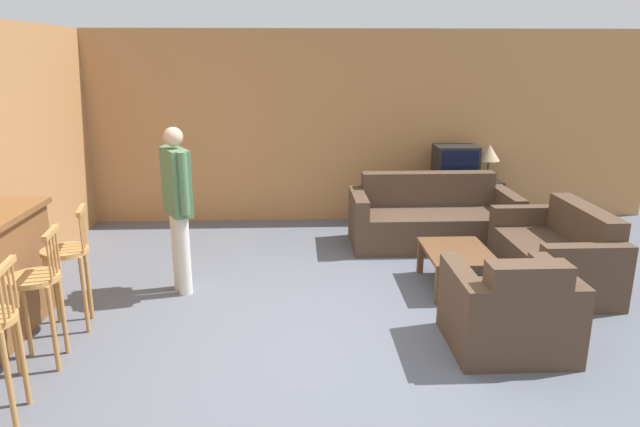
{
  "coord_description": "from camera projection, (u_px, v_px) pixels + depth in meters",
  "views": [
    {
      "loc": [
        -0.32,
        -4.2,
        2.28
      ],
      "look_at": [
        -0.09,
        0.88,
        0.85
      ],
      "focal_mm": 32.0,
      "sensor_mm": 36.0,
      "label": 1
    }
  ],
  "objects": [
    {
      "name": "ground_plane",
      "position": [
        336.0,
        342.0,
        4.67
      ],
      "size": [
        24.0,
        24.0,
        0.0
      ],
      "primitive_type": "plane",
      "color": "#565B66"
    },
    {
      "name": "wall_back",
      "position": [
        317.0,
        128.0,
        7.82
      ],
      "size": [
        9.4,
        0.08,
        2.6
      ],
      "color": "#B27A47",
      "rests_on": "ground_plane"
    },
    {
      "name": "wall_left",
      "position": [
        1.0,
        160.0,
        5.45
      ],
      "size": [
        0.08,
        8.64,
        2.6
      ],
      "color": "#B27A47",
      "rests_on": "ground_plane"
    },
    {
      "name": "bar_chair_mid",
      "position": [
        37.0,
        291.0,
        4.2
      ],
      "size": [
        0.42,
        0.42,
        1.06
      ],
      "color": "#B77F42",
      "rests_on": "ground_plane"
    },
    {
      "name": "bar_chair_far",
      "position": [
        68.0,
        262.0,
        4.78
      ],
      "size": [
        0.45,
        0.45,
        1.06
      ],
      "color": "#B77F42",
      "rests_on": "ground_plane"
    },
    {
      "name": "couch_far",
      "position": [
        431.0,
        220.0,
        7.02
      ],
      "size": [
        1.98,
        0.89,
        0.85
      ],
      "color": "#4C3828",
      "rests_on": "ground_plane"
    },
    {
      "name": "armchair_near",
      "position": [
        509.0,
        313.0,
        4.5
      ],
      "size": [
        0.92,
        0.84,
        0.82
      ],
      "color": "#4C3828",
      "rests_on": "ground_plane"
    },
    {
      "name": "loveseat_right",
      "position": [
        556.0,
        255.0,
        5.8
      ],
      "size": [
        0.82,
        1.5,
        0.81
      ],
      "color": "#4C3828",
      "rests_on": "ground_plane"
    },
    {
      "name": "coffee_table",
      "position": [
        457.0,
        256.0,
        5.7
      ],
      "size": [
        0.64,
        0.87,
        0.39
      ],
      "color": "brown",
      "rests_on": "ground_plane"
    },
    {
      "name": "tv_unit",
      "position": [
        453.0,
        203.0,
        7.79
      ],
      "size": [
        1.23,
        0.49,
        0.63
      ],
      "color": "black",
      "rests_on": "ground_plane"
    },
    {
      "name": "tv",
      "position": [
        455.0,
        163.0,
        7.64
      ],
      "size": [
        0.56,
        0.44,
        0.47
      ],
      "color": "black",
      "rests_on": "tv_unit"
    },
    {
      "name": "book_on_table",
      "position": [
        452.0,
        256.0,
        5.46
      ],
      "size": [
        0.19,
        0.18,
        0.03
      ],
      "color": "#33704C",
      "rests_on": "coffee_table"
    },
    {
      "name": "table_lamp",
      "position": [
        489.0,
        154.0,
        7.63
      ],
      "size": [
        0.29,
        0.29,
        0.48
      ],
      "color": "brown",
      "rests_on": "tv_unit"
    },
    {
      "name": "person_by_window",
      "position": [
        178.0,
        201.0,
        5.44
      ],
      "size": [
        0.35,
        0.51,
        1.63
      ],
      "color": "silver",
      "rests_on": "ground_plane"
    }
  ]
}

